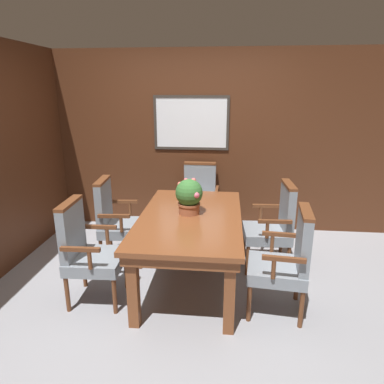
% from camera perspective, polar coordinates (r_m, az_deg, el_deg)
% --- Properties ---
extents(ground_plane, '(14.00, 14.00, 0.00)m').
position_cam_1_polar(ground_plane, '(3.53, -2.94, -16.49)').
color(ground_plane, '#93969E').
extents(wall_back, '(7.20, 0.08, 2.45)m').
position_cam_1_polar(wall_back, '(4.78, 0.13, 8.29)').
color(wall_back, '#4C2816').
rests_on(wall_back, ground_plane).
extents(dining_table, '(1.00, 1.72, 0.73)m').
position_cam_1_polar(dining_table, '(3.44, -0.26, -5.44)').
color(dining_table, brown).
rests_on(dining_table, ground_plane).
extents(chair_head_far, '(0.53, 0.51, 0.98)m').
position_cam_1_polar(chair_head_far, '(4.67, 1.16, -0.85)').
color(chair_head_far, brown).
rests_on(chair_head_far, ground_plane).
extents(chair_left_far, '(0.53, 0.55, 0.98)m').
position_cam_1_polar(chair_left_far, '(4.01, -12.58, -4.30)').
color(chair_left_far, brown).
rests_on(chair_left_far, ground_plane).
extents(chair_left_near, '(0.51, 0.54, 0.98)m').
position_cam_1_polar(chair_left_near, '(3.33, -17.10, -9.09)').
color(chair_left_near, brown).
rests_on(chair_left_near, ground_plane).
extents(chair_right_near, '(0.54, 0.55, 0.98)m').
position_cam_1_polar(chair_right_near, '(3.13, 15.45, -10.68)').
color(chair_right_near, brown).
rests_on(chair_right_near, ground_plane).
extents(chair_right_far, '(0.52, 0.54, 0.98)m').
position_cam_1_polar(chair_right_far, '(3.87, 13.55, -5.15)').
color(chair_right_far, brown).
rests_on(chair_right_far, ground_plane).
extents(potted_plant, '(0.27, 0.28, 0.36)m').
position_cam_1_polar(potted_plant, '(3.40, -0.48, -0.62)').
color(potted_plant, '#9E5638').
rests_on(potted_plant, dining_table).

